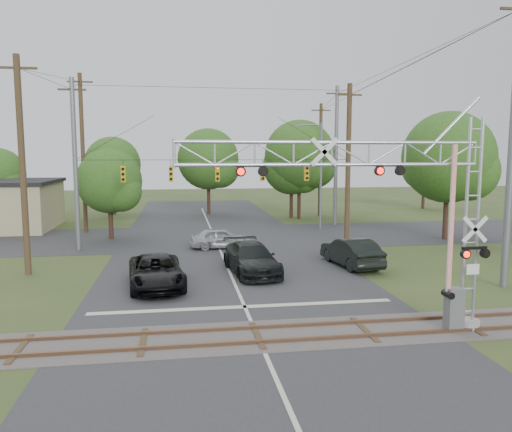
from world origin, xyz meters
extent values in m
plane|color=#33431F|center=(0.00, 0.00, 0.00)|extent=(160.00, 160.00, 0.00)
cube|color=#2C2D2F|center=(0.00, 10.00, 0.01)|extent=(14.00, 90.00, 0.02)
cube|color=#2C2D2F|center=(0.00, 24.00, 0.01)|extent=(90.00, 12.00, 0.02)
cube|color=#4A4340|center=(0.00, 2.00, 0.02)|extent=(90.00, 3.20, 0.05)
cube|color=brown|center=(0.00, 1.28, 0.09)|extent=(90.00, 0.12, 0.14)
cube|color=brown|center=(0.00, 2.72, 0.09)|extent=(90.00, 0.12, 0.14)
cylinder|color=gray|center=(7.87, 1.70, 0.16)|extent=(0.97, 0.97, 0.32)
cube|color=silver|center=(7.81, 1.38, 2.33)|extent=(0.49, 0.03, 0.38)
cube|color=#606062|center=(7.22, 1.48, 0.81)|extent=(0.60, 0.49, 1.62)
cube|color=red|center=(6.95, 1.48, 4.11)|extent=(0.15, 0.10, 5.41)
cylinder|color=slate|center=(-9.50, 20.00, 5.75)|extent=(0.32, 0.32, 11.50)
cylinder|color=#3F2A1D|center=(9.50, 20.00, 5.75)|extent=(0.36, 0.36, 11.50)
cylinder|color=black|center=(0.00, 20.00, 6.10)|extent=(19.00, 0.03, 0.03)
cube|color=gold|center=(-6.40, 20.00, 5.15)|extent=(0.30, 0.30, 1.10)
cube|color=gold|center=(-3.20, 20.00, 5.15)|extent=(0.30, 0.30, 1.10)
cube|color=gold|center=(0.00, 20.00, 5.15)|extent=(0.30, 0.30, 1.10)
cube|color=gold|center=(3.20, 20.00, 5.15)|extent=(0.30, 0.30, 1.10)
cube|color=gold|center=(6.40, 20.00, 5.15)|extent=(0.30, 0.30, 1.10)
imported|color=black|center=(-3.85, 9.40, 0.77)|extent=(3.10, 5.77, 1.54)
imported|color=black|center=(1.16, 11.53, 0.82)|extent=(2.94, 5.91, 1.65)
imported|color=#999BA1|center=(0.13, 19.12, 0.72)|extent=(4.29, 1.81, 1.45)
imported|color=black|center=(7.16, 12.40, 0.83)|extent=(2.40, 5.24, 1.66)
cylinder|color=slate|center=(9.43, 26.77, 4.58)|extent=(0.20, 0.20, 9.16)
cylinder|color=slate|center=(8.41, 26.77, 8.95)|extent=(2.03, 0.12, 0.12)
cube|color=#606062|center=(7.40, 26.77, 8.90)|extent=(0.61, 0.25, 0.15)
cylinder|color=#3F2A1D|center=(-10.40, 27.88, 6.49)|extent=(0.34, 0.34, 12.98)
cube|color=#3F2A1D|center=(-10.40, 27.88, 12.28)|extent=(2.00, 0.12, 0.12)
cylinder|color=slate|center=(11.52, 29.17, 6.30)|extent=(0.34, 0.34, 12.60)
cube|color=#3F2A1D|center=(11.52, 29.17, 11.90)|extent=(2.00, 0.12, 0.12)
cylinder|color=#3F2A1D|center=(-10.84, 13.15, 5.81)|extent=(0.34, 0.34, 11.61)
cube|color=#3F2A1D|center=(-10.84, 13.15, 10.91)|extent=(2.00, 0.12, 0.12)
cylinder|color=slate|center=(12.97, 6.80, 6.89)|extent=(0.34, 0.34, 13.79)
cylinder|color=#3F2A1D|center=(11.98, 35.83, 5.85)|extent=(0.34, 0.34, 11.70)
cube|color=#3F2A1D|center=(11.98, 35.83, 11.00)|extent=(2.00, 0.12, 0.12)
cylinder|color=#332017|center=(-19.82, 36.18, 1.63)|extent=(0.36, 0.36, 3.26)
cylinder|color=#332017|center=(-9.69, 40.64, 1.92)|extent=(0.36, 0.36, 3.84)
sphere|color=#254F16|center=(-9.69, 40.64, 5.42)|extent=(5.94, 5.94, 5.94)
cylinder|color=#332017|center=(-7.89, 24.25, 1.58)|extent=(0.36, 0.36, 3.17)
sphere|color=#254F16|center=(-7.89, 24.25, 4.46)|extent=(4.89, 4.89, 4.89)
cylinder|color=#332017|center=(0.48, 39.09, 2.12)|extent=(0.36, 0.36, 4.24)
sphere|color=#254F16|center=(0.48, 39.09, 5.98)|extent=(6.56, 6.56, 6.56)
cylinder|color=#332017|center=(8.65, 34.72, 1.89)|extent=(0.36, 0.36, 3.78)
sphere|color=#254F16|center=(8.65, 34.72, 5.33)|extent=(5.85, 5.85, 5.85)
cylinder|color=#332017|center=(9.34, 34.19, 2.27)|extent=(0.36, 0.36, 4.55)
sphere|color=#254F16|center=(9.34, 34.19, 6.41)|extent=(7.03, 7.03, 7.03)
cylinder|color=#332017|center=(17.38, 20.15, 2.22)|extent=(0.36, 0.36, 4.44)
sphere|color=#254F16|center=(17.38, 20.15, 6.26)|extent=(6.87, 6.87, 6.87)
cylinder|color=#332017|center=(26.32, 41.02, 1.72)|extent=(0.36, 0.36, 3.43)
sphere|color=#254F16|center=(26.32, 41.02, 4.83)|extent=(5.30, 5.30, 5.30)
camera|label=1|loc=(-2.66, -14.91, 6.46)|focal=35.00mm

